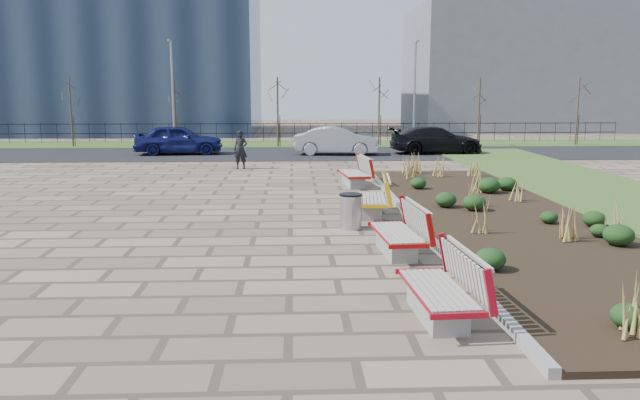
{
  "coord_description": "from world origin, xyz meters",
  "views": [
    {
      "loc": [
        0.92,
        -10.61,
        3.31
      ],
      "look_at": [
        1.5,
        3.0,
        0.9
      ],
      "focal_mm": 35.0,
      "sensor_mm": 36.0,
      "label": 1
    }
  ],
  "objects_px": {
    "litter_bin": "(351,212)",
    "car_black": "(436,140)",
    "bench_b": "(396,230)",
    "bench_d": "(353,172)",
    "pedestrian": "(241,150)",
    "car_blue": "(179,139)",
    "bench_c": "(372,196)",
    "lamp_west": "(173,95)",
    "car_silver": "(337,141)",
    "lamp_east": "(414,95)",
    "bench_a": "(437,286)"
  },
  "relations": [
    {
      "from": "car_silver",
      "to": "bench_d",
      "type": "bearing_deg",
      "value": -174.03
    },
    {
      "from": "bench_d",
      "to": "pedestrian",
      "type": "height_order",
      "value": "pedestrian"
    },
    {
      "from": "pedestrian",
      "to": "lamp_east",
      "type": "bearing_deg",
      "value": 57.22
    },
    {
      "from": "bench_a",
      "to": "lamp_east",
      "type": "relative_size",
      "value": 0.35
    },
    {
      "from": "bench_b",
      "to": "bench_c",
      "type": "height_order",
      "value": "same"
    },
    {
      "from": "lamp_east",
      "to": "lamp_west",
      "type": "bearing_deg",
      "value": 180.0
    },
    {
      "from": "bench_a",
      "to": "car_black",
      "type": "distance_m",
      "value": 24.39
    },
    {
      "from": "pedestrian",
      "to": "car_blue",
      "type": "distance_m",
      "value": 7.13
    },
    {
      "from": "car_black",
      "to": "lamp_west",
      "type": "height_order",
      "value": "lamp_west"
    },
    {
      "from": "car_silver",
      "to": "lamp_west",
      "type": "xyz_separation_m",
      "value": [
        -9.13,
        4.61,
        2.31
      ]
    },
    {
      "from": "bench_c",
      "to": "bench_d",
      "type": "relative_size",
      "value": 1.0
    },
    {
      "from": "litter_bin",
      "to": "car_silver",
      "type": "distance_m",
      "value": 17.35
    },
    {
      "from": "litter_bin",
      "to": "car_black",
      "type": "height_order",
      "value": "car_black"
    },
    {
      "from": "bench_b",
      "to": "car_blue",
      "type": "relative_size",
      "value": 0.47
    },
    {
      "from": "lamp_east",
      "to": "litter_bin",
      "type": "bearing_deg",
      "value": -104.6
    },
    {
      "from": "car_silver",
      "to": "bench_a",
      "type": "bearing_deg",
      "value": -173.63
    },
    {
      "from": "bench_d",
      "to": "lamp_west",
      "type": "relative_size",
      "value": 0.35
    },
    {
      "from": "pedestrian",
      "to": "lamp_west",
      "type": "height_order",
      "value": "lamp_west"
    },
    {
      "from": "car_silver",
      "to": "lamp_east",
      "type": "distance_m",
      "value": 7.09
    },
    {
      "from": "bench_c",
      "to": "bench_d",
      "type": "distance_m",
      "value": 5.11
    },
    {
      "from": "bench_b",
      "to": "litter_bin",
      "type": "height_order",
      "value": "bench_b"
    },
    {
      "from": "bench_d",
      "to": "car_silver",
      "type": "xyz_separation_m",
      "value": [
        0.13,
        10.54,
        0.23
      ]
    },
    {
      "from": "bench_d",
      "to": "litter_bin",
      "type": "height_order",
      "value": "bench_d"
    },
    {
      "from": "bench_a",
      "to": "pedestrian",
      "type": "relative_size",
      "value": 1.3
    },
    {
      "from": "bench_d",
      "to": "car_blue",
      "type": "xyz_separation_m",
      "value": [
        -8.02,
        11.11,
        0.28
      ]
    },
    {
      "from": "bench_c",
      "to": "car_silver",
      "type": "relative_size",
      "value": 0.49
    },
    {
      "from": "bench_a",
      "to": "bench_d",
      "type": "bearing_deg",
      "value": 86.76
    },
    {
      "from": "car_blue",
      "to": "lamp_east",
      "type": "xyz_separation_m",
      "value": [
        13.02,
        4.05,
        2.26
      ]
    },
    {
      "from": "bench_d",
      "to": "pedestrian",
      "type": "bearing_deg",
      "value": 124.2
    },
    {
      "from": "pedestrian",
      "to": "bench_b",
      "type": "bearing_deg",
      "value": -63.23
    },
    {
      "from": "bench_c",
      "to": "pedestrian",
      "type": "distance_m",
      "value": 11.01
    },
    {
      "from": "bench_b",
      "to": "bench_c",
      "type": "bearing_deg",
      "value": 85.89
    },
    {
      "from": "car_blue",
      "to": "lamp_west",
      "type": "relative_size",
      "value": 0.75
    },
    {
      "from": "pedestrian",
      "to": "bench_c",
      "type": "bearing_deg",
      "value": -57.05
    },
    {
      "from": "car_silver",
      "to": "car_black",
      "type": "xyz_separation_m",
      "value": [
        5.26,
        0.42,
        -0.01
      ]
    },
    {
      "from": "bench_a",
      "to": "litter_bin",
      "type": "relative_size",
      "value": 2.51
    },
    {
      "from": "bench_a",
      "to": "bench_b",
      "type": "relative_size",
      "value": 1.0
    },
    {
      "from": "bench_b",
      "to": "lamp_east",
      "type": "relative_size",
      "value": 0.35
    },
    {
      "from": "bench_b",
      "to": "bench_c",
      "type": "distance_m",
      "value": 4.06
    },
    {
      "from": "bench_a",
      "to": "lamp_east",
      "type": "bearing_deg",
      "value": 76.62
    },
    {
      "from": "car_silver",
      "to": "litter_bin",
      "type": "bearing_deg",
      "value": -176.11
    },
    {
      "from": "bench_d",
      "to": "bench_a",
      "type": "bearing_deg",
      "value": -96.61
    },
    {
      "from": "pedestrian",
      "to": "car_black",
      "type": "relative_size",
      "value": 0.34
    },
    {
      "from": "car_blue",
      "to": "car_black",
      "type": "height_order",
      "value": "car_blue"
    },
    {
      "from": "litter_bin",
      "to": "lamp_east",
      "type": "bearing_deg",
      "value": 75.4
    },
    {
      "from": "lamp_east",
      "to": "bench_c",
      "type": "bearing_deg",
      "value": -103.86
    },
    {
      "from": "bench_b",
      "to": "litter_bin",
      "type": "distance_m",
      "value": 2.49
    },
    {
      "from": "litter_bin",
      "to": "lamp_west",
      "type": "distance_m",
      "value": 23.6
    },
    {
      "from": "car_blue",
      "to": "car_silver",
      "type": "height_order",
      "value": "car_blue"
    },
    {
      "from": "car_black",
      "to": "pedestrian",
      "type": "bearing_deg",
      "value": 117.61
    }
  ]
}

